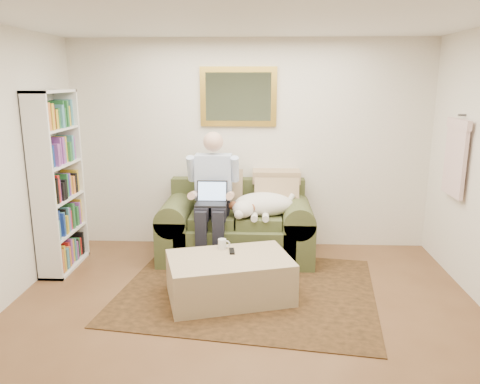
# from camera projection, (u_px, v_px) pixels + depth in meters

# --- Properties ---
(room_shell) EXTENTS (4.51, 5.00, 2.61)m
(room_shell) POSITION_uv_depth(u_px,v_px,m) (242.00, 181.00, 3.80)
(room_shell) COLOR brown
(room_shell) RESTS_ON ground
(rug) EXTENTS (2.79, 2.36, 0.01)m
(rug) POSITION_uv_depth(u_px,v_px,m) (248.00, 290.00, 4.80)
(rug) COLOR black
(rug) RESTS_ON room_shell
(sofa) EXTENTS (1.81, 0.92, 1.08)m
(sofa) POSITION_uv_depth(u_px,v_px,m) (237.00, 232.00, 5.64)
(sofa) COLOR #4C522B
(sofa) RESTS_ON room_shell
(seated_man) EXTENTS (0.59, 0.85, 1.52)m
(seated_man) POSITION_uv_depth(u_px,v_px,m) (212.00, 199.00, 5.39)
(seated_man) COLOR #8CA4D8
(seated_man) RESTS_ON sofa
(laptop) EXTENTS (0.35, 0.28, 0.25)m
(laptop) POSITION_uv_depth(u_px,v_px,m) (212.00, 198.00, 5.31)
(laptop) COLOR black
(laptop) RESTS_ON seated_man
(sleeping_dog) EXTENTS (0.74, 0.47, 0.28)m
(sleeping_dog) POSITION_uv_depth(u_px,v_px,m) (264.00, 204.00, 5.45)
(sleeping_dog) COLOR white
(sleeping_dog) RESTS_ON sofa
(ottoman) EXTENTS (1.33, 1.04, 0.42)m
(ottoman) POSITION_uv_depth(u_px,v_px,m) (229.00, 278.00, 4.59)
(ottoman) COLOR tan
(ottoman) RESTS_ON room_shell
(coffee_mug) EXTENTS (0.08, 0.08, 0.10)m
(coffee_mug) POSITION_uv_depth(u_px,v_px,m) (222.00, 244.00, 4.76)
(coffee_mug) COLOR white
(coffee_mug) RESTS_ON ottoman
(tv_remote) EXTENTS (0.07, 0.15, 0.02)m
(tv_remote) POSITION_uv_depth(u_px,v_px,m) (232.00, 251.00, 4.68)
(tv_remote) COLOR black
(tv_remote) RESTS_ON ottoman
(bookshelf) EXTENTS (0.28, 0.80, 2.00)m
(bookshelf) POSITION_uv_depth(u_px,v_px,m) (58.00, 182.00, 5.17)
(bookshelf) COLOR white
(bookshelf) RESTS_ON room_shell
(wall_mirror) EXTENTS (0.94, 0.04, 0.72)m
(wall_mirror) POSITION_uv_depth(u_px,v_px,m) (238.00, 97.00, 5.72)
(wall_mirror) COLOR gold
(wall_mirror) RESTS_ON room_shell
(hanging_shirt) EXTENTS (0.06, 0.52, 0.90)m
(hanging_shirt) POSITION_uv_depth(u_px,v_px,m) (456.00, 154.00, 4.89)
(hanging_shirt) COLOR beige
(hanging_shirt) RESTS_ON room_shell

